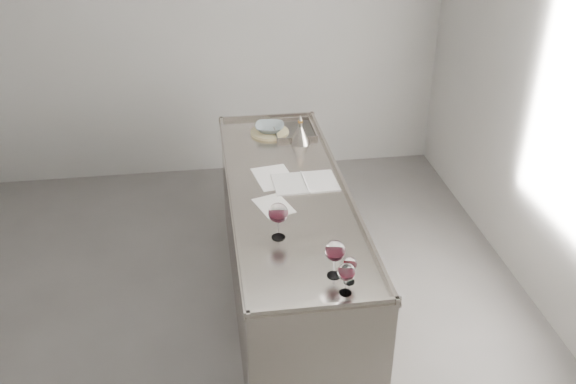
{
  "coord_description": "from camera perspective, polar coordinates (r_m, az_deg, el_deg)",
  "views": [
    {
      "loc": [
        -0.01,
        -3.25,
        2.95
      ],
      "look_at": [
        0.47,
        0.13,
        1.02
      ],
      "focal_mm": 40.0,
      "sensor_mm": 36.0,
      "label": 1
    }
  ],
  "objects": [
    {
      "name": "wine_funnel",
      "position": [
        4.72,
        1.1,
        5.13
      ],
      "size": [
        0.15,
        0.15,
        0.22
      ],
      "rotation": [
        0.0,
        0.0,
        0.17
      ],
      "color": "gray",
      "rests_on": "counter"
    },
    {
      "name": "counter",
      "position": [
        4.36,
        0.02,
        -5.18
      ],
      "size": [
        0.77,
        2.42,
        0.97
      ],
      "color": "gray",
      "rests_on": "ground"
    },
    {
      "name": "wine_glass_small",
      "position": [
        3.26,
        5.53,
        -6.47
      ],
      "size": [
        0.07,
        0.07,
        0.15
      ],
      "rotation": [
        0.0,
        0.0,
        0.36
      ],
      "color": "white",
      "rests_on": "counter"
    },
    {
      "name": "wine_glass_right",
      "position": [
        3.18,
        5.22,
        -7.15
      ],
      "size": [
        0.09,
        0.09,
        0.18
      ],
      "rotation": [
        0.0,
        0.0,
        0.06
      ],
      "color": "white",
      "rests_on": "counter"
    },
    {
      "name": "trivet",
      "position": [
        4.9,
        -1.64,
        5.34
      ],
      "size": [
        0.31,
        0.31,
        0.02
      ],
      "primitive_type": "cylinder",
      "rotation": [
        0.0,
        0.0,
        -0.06
      ],
      "color": "#C5B67F",
      "rests_on": "counter"
    },
    {
      "name": "wine_glass_left",
      "position": [
        3.56,
        -0.87,
        -1.96
      ],
      "size": [
        0.11,
        0.11,
        0.22
      ],
      "rotation": [
        0.0,
        0.0,
        0.31
      ],
      "color": "white",
      "rests_on": "counter"
    },
    {
      "name": "room_shell",
      "position": [
        3.6,
        -7.19,
        3.69
      ],
      "size": [
        4.54,
        5.04,
        2.84
      ],
      "color": "#53504E",
      "rests_on": "ground"
    },
    {
      "name": "notebook",
      "position": [
        4.19,
        1.52,
        0.84
      ],
      "size": [
        0.42,
        0.3,
        0.02
      ],
      "rotation": [
        0.0,
        0.0,
        0.03
      ],
      "color": "silver",
      "rests_on": "counter"
    },
    {
      "name": "loose_paper_under",
      "position": [
        4.26,
        -1.25,
        1.31
      ],
      "size": [
        0.29,
        0.37,
        0.0
      ],
      "primitive_type": "cube",
      "rotation": [
        0.0,
        0.0,
        0.17
      ],
      "color": "white",
      "rests_on": "counter"
    },
    {
      "name": "loose_paper_top",
      "position": [
        3.94,
        -1.28,
        -1.22
      ],
      "size": [
        0.26,
        0.31,
        0.0
      ],
      "primitive_type": "cube",
      "rotation": [
        0.0,
        0.0,
        0.32
      ],
      "color": "silver",
      "rests_on": "counter"
    },
    {
      "name": "wine_glass_middle",
      "position": [
        3.27,
        4.21,
        -5.33
      ],
      "size": [
        0.11,
        0.11,
        0.21
      ],
      "rotation": [
        0.0,
        0.0,
        0.24
      ],
      "color": "white",
      "rests_on": "counter"
    },
    {
      "name": "ceramic_bowl",
      "position": [
        4.89,
        -1.64,
        5.73
      ],
      "size": [
        0.26,
        0.26,
        0.05
      ],
      "primitive_type": "imported",
      "rotation": [
        0.0,
        0.0,
        -0.19
      ],
      "color": "gray",
      "rests_on": "trivet"
    }
  ]
}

